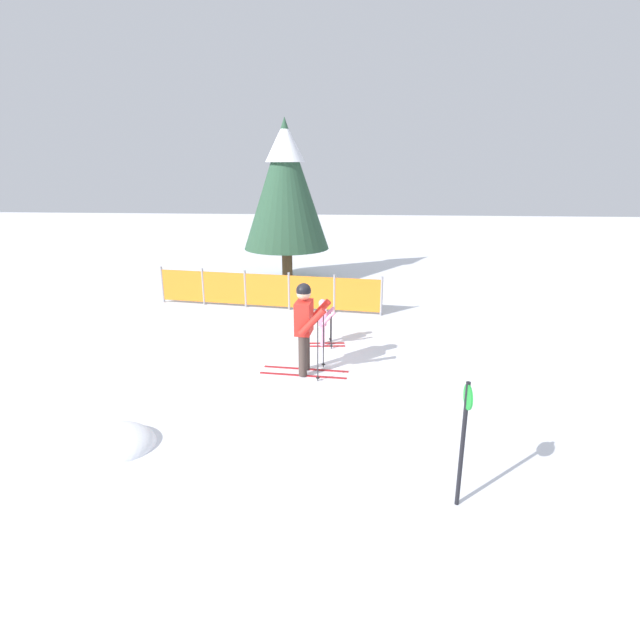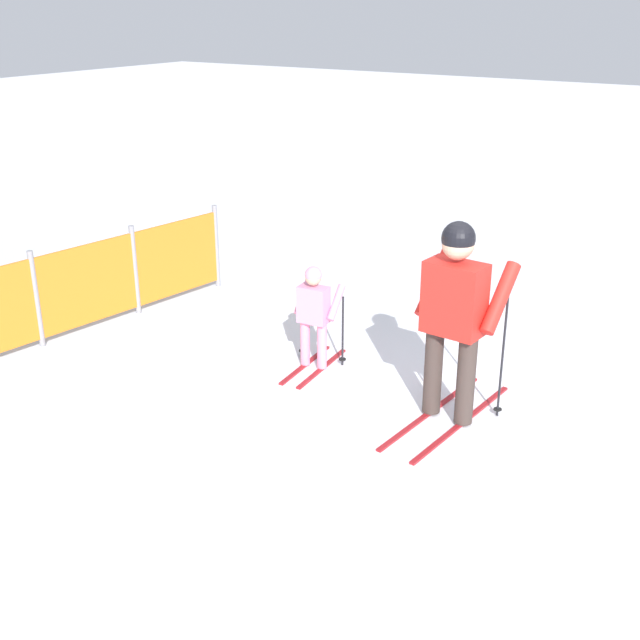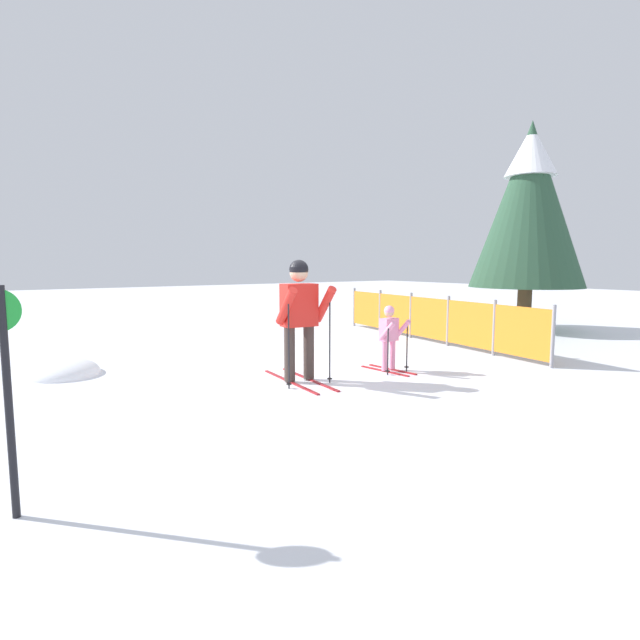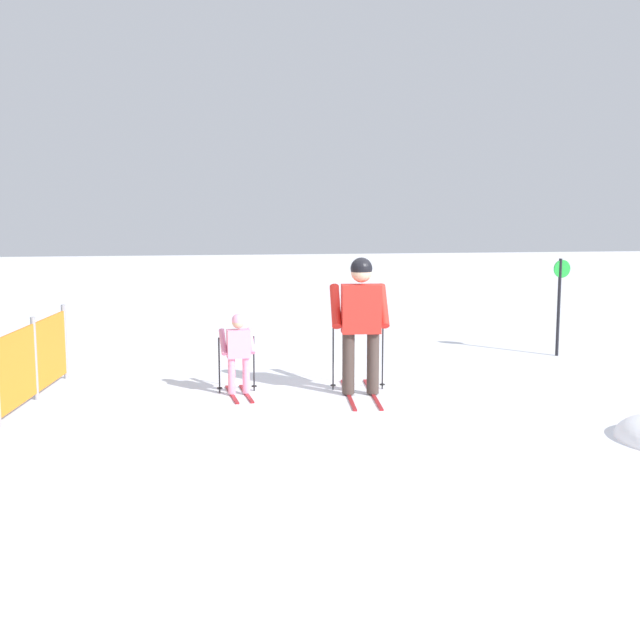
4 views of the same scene
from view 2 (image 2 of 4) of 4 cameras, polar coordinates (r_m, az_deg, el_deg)
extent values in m
plane|color=white|center=(6.73, 10.67, -8.12)|extent=(60.00, 60.00, 0.00)
cube|color=maroon|center=(7.02, 7.88, -6.48)|extent=(1.62, 0.19, 0.02)
cube|color=maroon|center=(6.89, 10.11, -7.19)|extent=(1.62, 0.19, 0.02)
cylinder|color=#3F332D|center=(6.84, 8.05, -3.57)|extent=(0.15, 0.15, 0.77)
cylinder|color=#3F332D|center=(6.71, 10.33, -4.24)|extent=(0.15, 0.15, 0.77)
cube|color=red|center=(6.51, 9.54, 1.53)|extent=(0.31, 0.50, 0.60)
cylinder|color=red|center=(6.81, 8.18, 2.63)|extent=(0.51, 0.16, 0.54)
cylinder|color=red|center=(6.56, 12.70, 1.53)|extent=(0.51, 0.16, 0.54)
sphere|color=#D8AD8C|center=(6.37, 9.79, 5.36)|extent=(0.26, 0.26, 0.26)
sphere|color=black|center=(6.36, 9.82, 5.75)|extent=(0.27, 0.27, 0.27)
cylinder|color=black|center=(7.08, 8.24, -0.95)|extent=(0.02, 0.02, 1.20)
cylinder|color=black|center=(7.31, 8.01, -4.85)|extent=(0.07, 0.07, 0.01)
cylinder|color=black|center=(6.82, 12.88, -2.21)|extent=(0.02, 0.02, 1.20)
cylinder|color=black|center=(7.05, 12.52, -6.21)|extent=(0.07, 0.07, 0.01)
cube|color=maroon|center=(7.81, -1.05, -3.19)|extent=(0.96, 0.14, 0.02)
cube|color=maroon|center=(7.73, 0.14, -3.46)|extent=(0.96, 0.14, 0.02)
cylinder|color=pink|center=(7.71, -1.06, -1.60)|extent=(0.09, 0.09, 0.46)
cylinder|color=pink|center=(7.63, 0.14, -1.85)|extent=(0.09, 0.09, 0.46)
cube|color=pink|center=(7.52, -0.47, 1.11)|extent=(0.19, 0.30, 0.35)
cylinder|color=pink|center=(7.70, -1.21, 1.67)|extent=(0.31, 0.10, 0.31)
cylinder|color=pink|center=(7.54, 1.16, 1.25)|extent=(0.31, 0.10, 0.31)
sphere|color=#D8AD8C|center=(7.43, -0.48, 3.04)|extent=(0.15, 0.15, 0.15)
sphere|color=pink|center=(7.42, -0.48, 3.23)|extent=(0.16, 0.16, 0.16)
cylinder|color=black|center=(7.87, -1.28, -0.24)|extent=(0.02, 0.02, 0.71)
cylinder|color=black|center=(7.99, -1.26, -2.19)|extent=(0.07, 0.07, 0.01)
cylinder|color=black|center=(7.69, 1.63, -0.81)|extent=(0.02, 0.02, 0.71)
cylinder|color=black|center=(7.81, 1.60, -2.80)|extent=(0.07, 0.07, 0.01)
cylinder|color=gray|center=(8.55, -19.52, 1.39)|extent=(0.06, 0.06, 1.02)
cylinder|color=gray|center=(9.17, -13.02, 3.47)|extent=(0.06, 0.06, 1.02)
cylinder|color=gray|center=(9.90, -7.39, 5.23)|extent=(0.06, 0.06, 1.02)
cube|color=orange|center=(8.84, -16.16, 2.47)|extent=(1.21, 0.20, 0.86)
cube|color=orange|center=(9.52, -10.10, 4.39)|extent=(1.21, 0.20, 0.86)
camera|label=1|loc=(9.07, 78.12, 7.70)|focal=28.00mm
camera|label=3|loc=(11.72, 39.91, 8.83)|focal=28.00mm
camera|label=4|loc=(5.97, -95.44, -12.44)|focal=45.00mm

